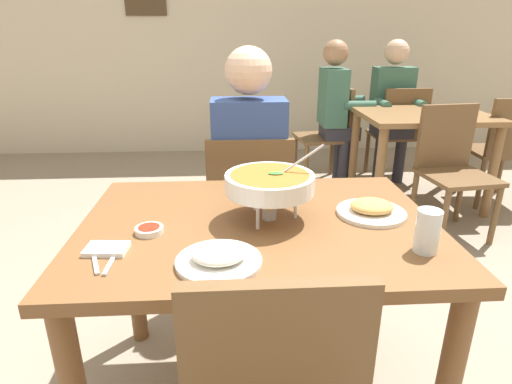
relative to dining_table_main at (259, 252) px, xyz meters
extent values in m
cube|color=beige|center=(0.00, 3.79, 0.85)|extent=(10.00, 0.10, 3.00)
cube|color=brown|center=(0.00, 0.00, 0.10)|extent=(1.20, 0.86, 0.04)
cylinder|color=brown|center=(-0.54, 0.37, -0.28)|extent=(0.07, 0.07, 0.72)
cylinder|color=brown|center=(0.54, 0.37, -0.28)|extent=(0.07, 0.07, 0.72)
cube|color=brown|center=(0.00, 0.81, -0.21)|extent=(0.44, 0.44, 0.03)
cube|color=brown|center=(0.00, 0.61, 0.03)|extent=(0.42, 0.04, 0.45)
cylinder|color=brown|center=(0.19, 1.00, -0.44)|extent=(0.04, 0.04, 0.42)
cylinder|color=brown|center=(-0.19, 1.00, -0.44)|extent=(0.04, 0.04, 0.42)
cylinder|color=brown|center=(0.19, 0.62, -0.44)|extent=(0.04, 0.04, 0.42)
cylinder|color=brown|center=(-0.19, 0.62, -0.44)|extent=(0.04, 0.04, 0.42)
cylinder|color=#2D2D38|center=(0.10, 0.83, -0.42)|extent=(0.10, 0.10, 0.45)
cylinder|color=#2D2D38|center=(-0.10, 0.83, -0.42)|extent=(0.10, 0.10, 0.45)
cube|color=#2D2D38|center=(0.00, 0.79, -0.14)|extent=(0.32, 0.32, 0.12)
cube|color=#334C8C|center=(0.00, 0.71, 0.17)|extent=(0.36, 0.20, 0.50)
sphere|color=beige|center=(0.00, 0.71, 0.55)|extent=(0.22, 0.22, 0.22)
cylinder|color=#334C8C|center=(0.16, 0.91, 0.12)|extent=(0.08, 0.28, 0.08)
cylinder|color=#334C8C|center=(-0.16, 0.91, 0.12)|extent=(0.08, 0.28, 0.08)
cube|color=brown|center=(0.00, -0.58, 0.03)|extent=(0.42, 0.04, 0.45)
cylinder|color=silver|center=(0.13, 0.02, 0.17)|extent=(0.01, 0.01, 0.10)
cylinder|color=silver|center=(-0.01, 0.10, 0.17)|extent=(0.01, 0.01, 0.10)
cylinder|color=silver|center=(-0.01, -0.06, 0.17)|extent=(0.01, 0.01, 0.10)
torus|color=silver|center=(0.04, 0.02, 0.22)|extent=(0.21, 0.21, 0.01)
cylinder|color=#B2B2B7|center=(0.04, 0.02, 0.14)|extent=(0.05, 0.05, 0.04)
cone|color=orange|center=(0.04, 0.02, 0.17)|extent=(0.02, 0.02, 0.04)
cylinder|color=white|center=(0.04, 0.02, 0.25)|extent=(0.30, 0.30, 0.06)
cylinder|color=#AD6023|center=(0.04, 0.02, 0.27)|extent=(0.26, 0.26, 0.01)
ellipsoid|color=#388433|center=(0.06, 0.02, 0.28)|extent=(0.05, 0.03, 0.01)
cylinder|color=silver|center=(0.13, 0.04, 0.31)|extent=(0.18, 0.01, 0.13)
cylinder|color=white|center=(-0.13, -0.27, 0.13)|extent=(0.24, 0.24, 0.01)
ellipsoid|color=white|center=(-0.13, -0.27, 0.15)|extent=(0.15, 0.13, 0.04)
cylinder|color=white|center=(0.40, 0.03, 0.13)|extent=(0.24, 0.24, 0.01)
ellipsoid|color=tan|center=(0.40, 0.03, 0.15)|extent=(0.15, 0.13, 0.04)
cylinder|color=white|center=(-0.35, -0.06, 0.13)|extent=(0.09, 0.09, 0.02)
cylinder|color=maroon|center=(-0.35, -0.06, 0.14)|extent=(0.07, 0.07, 0.01)
cube|color=white|center=(-0.46, -0.18, 0.13)|extent=(0.13, 0.09, 0.02)
cube|color=silver|center=(-0.48, -0.23, 0.12)|extent=(0.07, 0.16, 0.01)
cube|color=silver|center=(-0.43, -0.23, 0.12)|extent=(0.01, 0.17, 0.01)
cylinder|color=silver|center=(0.47, -0.23, 0.18)|extent=(0.07, 0.07, 0.13)
cylinder|color=#4C331E|center=(0.47, -0.23, 0.16)|extent=(0.06, 0.06, 0.08)
cube|color=brown|center=(1.46, 1.96, 0.10)|extent=(1.00, 0.80, 0.04)
cylinder|color=brown|center=(1.02, 1.62, -0.28)|extent=(0.07, 0.07, 0.72)
cylinder|color=brown|center=(1.90, 1.62, -0.28)|extent=(0.07, 0.07, 0.72)
cylinder|color=brown|center=(1.02, 2.30, -0.28)|extent=(0.07, 0.07, 0.72)
cylinder|color=brown|center=(1.90, 2.30, -0.28)|extent=(0.07, 0.07, 0.72)
cube|color=brown|center=(1.50, 2.61, -0.21)|extent=(0.44, 0.44, 0.03)
cube|color=brown|center=(1.50, 2.41, 0.03)|extent=(0.42, 0.04, 0.45)
cylinder|color=brown|center=(1.69, 2.80, -0.44)|extent=(0.04, 0.04, 0.42)
cylinder|color=brown|center=(1.31, 2.79, -0.44)|extent=(0.04, 0.04, 0.42)
cylinder|color=brown|center=(1.69, 2.42, -0.44)|extent=(0.04, 0.04, 0.42)
cylinder|color=brown|center=(1.31, 2.41, -0.44)|extent=(0.04, 0.04, 0.42)
cube|color=brown|center=(0.76, 2.54, -0.21)|extent=(0.49, 0.49, 0.03)
cube|color=brown|center=(0.96, 2.56, 0.03)|extent=(0.09, 0.42, 0.45)
cylinder|color=brown|center=(0.55, 2.70, -0.44)|extent=(0.04, 0.04, 0.42)
cylinder|color=brown|center=(0.59, 2.32, -0.44)|extent=(0.04, 0.04, 0.42)
cylinder|color=brown|center=(0.93, 2.75, -0.44)|extent=(0.04, 0.04, 0.42)
cylinder|color=brown|center=(0.97, 2.37, -0.44)|extent=(0.04, 0.04, 0.42)
cube|color=brown|center=(1.47, 1.34, -0.21)|extent=(0.49, 0.49, 0.03)
cube|color=brown|center=(1.44, 1.54, 0.03)|extent=(0.42, 0.09, 0.45)
cylinder|color=brown|center=(1.30, 1.13, -0.44)|extent=(0.04, 0.04, 0.42)
cylinder|color=brown|center=(1.68, 1.18, -0.44)|extent=(0.04, 0.04, 0.42)
cylinder|color=brown|center=(1.25, 1.51, -0.44)|extent=(0.04, 0.04, 0.42)
cylinder|color=brown|center=(1.63, 1.56, -0.44)|extent=(0.04, 0.04, 0.42)
cube|color=brown|center=(2.12, 1.97, -0.21)|extent=(0.46, 0.46, 0.03)
cylinder|color=brown|center=(2.32, 2.15, -0.44)|extent=(0.04, 0.04, 0.42)
cylinder|color=brown|center=(1.94, 2.17, -0.44)|extent=(0.04, 0.04, 0.42)
cylinder|color=brown|center=(1.93, 1.79, -0.44)|extent=(0.04, 0.04, 0.42)
cylinder|color=#2D2D38|center=(1.32, 2.47, -0.42)|extent=(0.10, 0.10, 0.45)
cylinder|color=#2D2D38|center=(1.52, 2.47, -0.42)|extent=(0.10, 0.10, 0.45)
cube|color=#2D2D38|center=(1.42, 2.51, -0.14)|extent=(0.32, 0.32, 0.12)
cube|color=#3D6B56|center=(1.42, 2.59, 0.17)|extent=(0.36, 0.20, 0.50)
sphere|color=beige|center=(1.42, 2.59, 0.55)|extent=(0.22, 0.22, 0.22)
cylinder|color=#3D6B56|center=(1.26, 2.39, 0.12)|extent=(0.08, 0.28, 0.08)
cylinder|color=#3D6B56|center=(1.58, 2.39, 0.12)|extent=(0.08, 0.28, 0.08)
cylinder|color=#2D2D38|center=(0.96, 2.38, -0.42)|extent=(0.10, 0.10, 0.45)
cylinder|color=#2D2D38|center=(0.96, 2.58, -0.42)|extent=(0.10, 0.10, 0.45)
cube|color=#2D2D38|center=(0.92, 2.48, -0.14)|extent=(0.32, 0.32, 0.12)
cube|color=#3D6B56|center=(0.84, 2.48, 0.17)|extent=(0.20, 0.36, 0.50)
sphere|color=#A57756|center=(0.84, 2.48, 0.55)|extent=(0.22, 0.22, 0.22)
cylinder|color=#3D6B56|center=(1.04, 2.32, 0.12)|extent=(0.28, 0.08, 0.08)
cylinder|color=#3D6B56|center=(1.04, 2.64, 0.12)|extent=(0.28, 0.08, 0.08)
camera|label=1|loc=(-0.09, -1.28, 0.72)|focal=29.32mm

